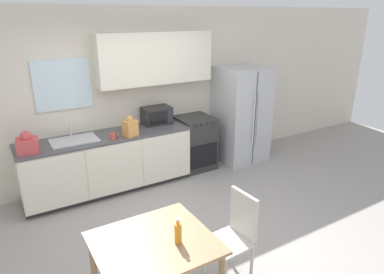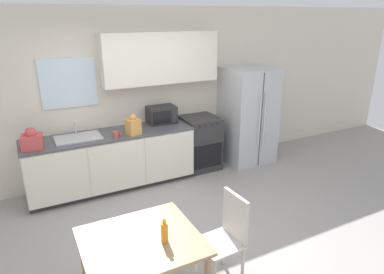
# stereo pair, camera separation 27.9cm
# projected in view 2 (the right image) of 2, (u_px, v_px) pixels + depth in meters

# --- Properties ---
(ground_plane) EXTENTS (12.00, 12.00, 0.00)m
(ground_plane) POSITION_uv_depth(u_px,v_px,m) (179.00, 233.00, 4.27)
(ground_plane) COLOR gray
(wall_back) EXTENTS (12.00, 0.38, 2.70)m
(wall_back) POSITION_uv_depth(u_px,v_px,m) (132.00, 88.00, 5.41)
(wall_back) COLOR beige
(wall_back) RESTS_ON ground_plane
(kitchen_counter) EXTENTS (2.51, 0.68, 0.88)m
(kitchen_counter) POSITION_uv_depth(u_px,v_px,m) (112.00, 160.00, 5.27)
(kitchen_counter) COLOR #333333
(kitchen_counter) RESTS_ON ground_plane
(oven_range) EXTENTS (0.59, 0.62, 0.92)m
(oven_range) POSITION_uv_depth(u_px,v_px,m) (200.00, 143.00, 5.96)
(oven_range) COLOR #2D2D2D
(oven_range) RESTS_ON ground_plane
(refrigerator) EXTENTS (0.85, 0.82, 1.71)m
(refrigerator) POSITION_uv_depth(u_px,v_px,m) (248.00, 115.00, 6.15)
(refrigerator) COLOR silver
(refrigerator) RESTS_ON ground_plane
(kitchen_sink) EXTENTS (0.64, 0.43, 0.21)m
(kitchen_sink) POSITION_uv_depth(u_px,v_px,m) (78.00, 137.00, 4.93)
(kitchen_sink) COLOR #B7BABC
(kitchen_sink) RESTS_ON kitchen_counter
(microwave) EXTENTS (0.45, 0.31, 0.28)m
(microwave) POSITION_uv_depth(u_px,v_px,m) (162.00, 115.00, 5.59)
(microwave) COLOR #282828
(microwave) RESTS_ON kitchen_counter
(coffee_mug) EXTENTS (0.11, 0.08, 0.10)m
(coffee_mug) POSITION_uv_depth(u_px,v_px,m) (116.00, 135.00, 4.93)
(coffee_mug) COLOR #BF4C3F
(coffee_mug) RESTS_ON kitchen_counter
(grocery_bag_0) EXTENTS (0.29, 0.25, 0.29)m
(grocery_bag_0) POSITION_uv_depth(u_px,v_px,m) (32.00, 140.00, 4.51)
(grocery_bag_0) COLOR #D14C4C
(grocery_bag_0) RESTS_ON kitchen_counter
(grocery_bag_1) EXTENTS (0.23, 0.21, 0.31)m
(grocery_bag_1) POSITION_uv_depth(u_px,v_px,m) (133.00, 126.00, 5.04)
(grocery_bag_1) COLOR #DB994C
(grocery_bag_1) RESTS_ON kitchen_counter
(dining_table) EXTENTS (1.01, 0.91, 0.72)m
(dining_table) POSITION_uv_depth(u_px,v_px,m) (141.00, 249.00, 3.01)
(dining_table) COLOR #997551
(dining_table) RESTS_ON ground_plane
(dining_chair_side) EXTENTS (0.42, 0.42, 0.93)m
(dining_chair_side) POSITION_uv_depth(u_px,v_px,m) (228.00, 232.00, 3.39)
(dining_chair_side) COLOR beige
(dining_chair_side) RESTS_ON ground_plane
(drink_bottle) EXTENTS (0.06, 0.06, 0.24)m
(drink_bottle) POSITION_uv_depth(u_px,v_px,m) (165.00, 232.00, 2.92)
(drink_bottle) COLOR orange
(drink_bottle) RESTS_ON dining_table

